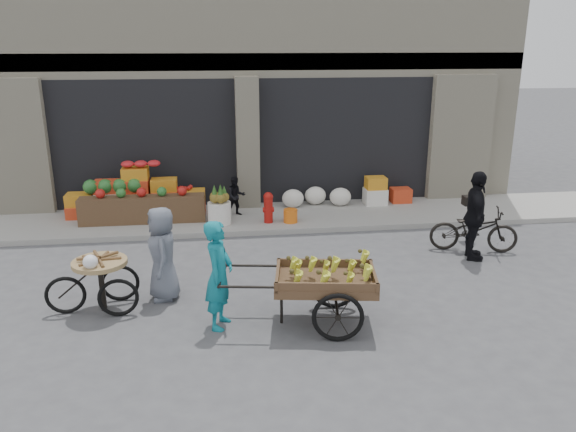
{
  "coord_description": "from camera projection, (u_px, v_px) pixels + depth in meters",
  "views": [
    {
      "loc": [
        -0.8,
        -8.57,
        4.07
      ],
      "look_at": [
        0.44,
        0.85,
        1.1
      ],
      "focal_mm": 35.0,
      "sensor_mm": 36.0,
      "label": 1
    }
  ],
  "objects": [
    {
      "name": "pineapple_bin",
      "position": [
        220.0,
        213.0,
        12.62
      ],
      "size": [
        0.52,
        0.52,
        0.5
      ],
      "primitive_type": "cylinder",
      "color": "silver",
      "rests_on": "sidewalk"
    },
    {
      "name": "building",
      "position": [
        240.0,
        67.0,
        16.02
      ],
      "size": [
        14.0,
        6.45,
        7.0
      ],
      "color": "beige",
      "rests_on": "ground"
    },
    {
      "name": "bicycle",
      "position": [
        474.0,
        230.0,
        11.26
      ],
      "size": [
        1.81,
        1.05,
        0.9
      ],
      "primitive_type": "imported",
      "rotation": [
        0.0,
        0.0,
        1.29
      ],
      "color": "black",
      "rests_on": "ground"
    },
    {
      "name": "vendor_grey",
      "position": [
        163.0,
        254.0,
        9.07
      ],
      "size": [
        0.6,
        0.83,
        1.56
      ],
      "primitive_type": "imported",
      "rotation": [
        0.0,
        0.0,
        -1.42
      ],
      "color": "slate",
      "rests_on": "ground"
    },
    {
      "name": "tricycle_cart",
      "position": [
        101.0,
        277.0,
        8.72
      ],
      "size": [
        1.45,
        0.92,
        0.95
      ],
      "rotation": [
        0.0,
        0.0,
        0.1
      ],
      "color": "#9E7F51",
      "rests_on": "ground"
    },
    {
      "name": "sidewalk",
      "position": [
        252.0,
        218.0,
        13.28
      ],
      "size": [
        18.0,
        2.2,
        0.12
      ],
      "primitive_type": "cube",
      "color": "gray",
      "rests_on": "ground"
    },
    {
      "name": "cyclist",
      "position": [
        475.0,
        216.0,
        10.73
      ],
      "size": [
        0.69,
        1.1,
        1.74
      ],
      "primitive_type": "imported",
      "rotation": [
        0.0,
        0.0,
        1.29
      ],
      "color": "black",
      "rests_on": "ground"
    },
    {
      "name": "ground",
      "position": [
        268.0,
        294.0,
        9.42
      ],
      "size": [
        80.0,
        80.0,
        0.0
      ],
      "primitive_type": "plane",
      "color": "#424244",
      "rests_on": "ground"
    },
    {
      "name": "fire_hydrant",
      "position": [
        268.0,
        206.0,
        12.67
      ],
      "size": [
        0.22,
        0.22,
        0.71
      ],
      "color": "#A5140F",
      "rests_on": "sidewalk"
    },
    {
      "name": "right_bay_goods",
      "position": [
        354.0,
        194.0,
        14.07
      ],
      "size": [
        3.35,
        0.6,
        0.7
      ],
      "color": "silver",
      "rests_on": "sidewalk"
    },
    {
      "name": "vendor_woman",
      "position": [
        219.0,
        275.0,
        8.15
      ],
      "size": [
        0.56,
        0.69,
        1.64
      ],
      "primitive_type": "imported",
      "rotation": [
        0.0,
        0.0,
        1.27
      ],
      "color": "#107281",
      "rests_on": "ground"
    },
    {
      "name": "seated_person",
      "position": [
        236.0,
        196.0,
        13.18
      ],
      "size": [
        0.51,
        0.43,
        0.93
      ],
      "primitive_type": "imported",
      "rotation": [
        0.0,
        0.0,
        0.17
      ],
      "color": "black",
      "rests_on": "sidewalk"
    },
    {
      "name": "orange_bucket",
      "position": [
        290.0,
        216.0,
        12.76
      ],
      "size": [
        0.32,
        0.32,
        0.3
      ],
      "primitive_type": "cylinder",
      "color": "orange",
      "rests_on": "sidewalk"
    },
    {
      "name": "fruit_display",
      "position": [
        144.0,
        194.0,
        13.05
      ],
      "size": [
        3.1,
        1.12,
        1.24
      ],
      "color": "red",
      "rests_on": "sidewalk"
    },
    {
      "name": "banana_cart",
      "position": [
        322.0,
        277.0,
        8.23
      ],
      "size": [
        2.63,
        1.39,
        1.05
      ],
      "rotation": [
        0.0,
        0.0,
        -0.16
      ],
      "color": "brown",
      "rests_on": "ground"
    }
  ]
}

